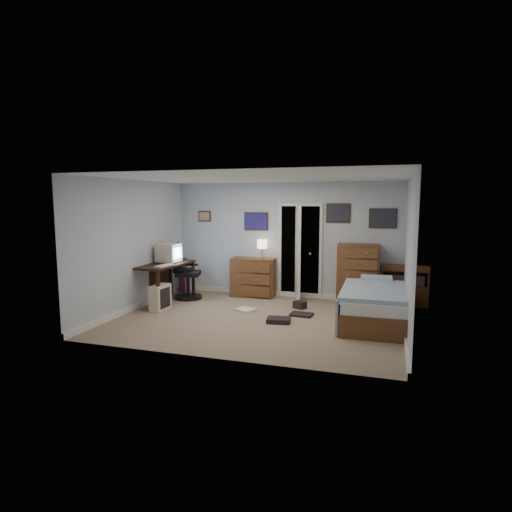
{
  "coord_description": "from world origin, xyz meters",
  "views": [
    {
      "loc": [
        2.2,
        -7.1,
        2.1
      ],
      "look_at": [
        -0.13,
        0.3,
        1.1
      ],
      "focal_mm": 30.0,
      "sensor_mm": 36.0,
      "label": 1
    }
  ],
  "objects_px": {
    "office_chair": "(185,277)",
    "bed": "(374,305)",
    "tall_dresser": "(358,274)",
    "computer_desk": "(161,272)",
    "low_dresser": "(253,277)"
  },
  "relations": [
    {
      "from": "office_chair",
      "to": "tall_dresser",
      "type": "bearing_deg",
      "value": -5.24
    },
    {
      "from": "tall_dresser",
      "to": "low_dresser",
      "type": "bearing_deg",
      "value": 175.39
    },
    {
      "from": "tall_dresser",
      "to": "bed",
      "type": "relative_size",
      "value": 0.58
    },
    {
      "from": "tall_dresser",
      "to": "bed",
      "type": "bearing_deg",
      "value": -78.15
    },
    {
      "from": "low_dresser",
      "to": "office_chair",
      "type": "bearing_deg",
      "value": -156.48
    },
    {
      "from": "tall_dresser",
      "to": "bed",
      "type": "height_order",
      "value": "tall_dresser"
    },
    {
      "from": "bed",
      "to": "office_chair",
      "type": "bearing_deg",
      "value": 169.18
    },
    {
      "from": "tall_dresser",
      "to": "bed",
      "type": "xyz_separation_m",
      "value": [
        0.38,
        -1.35,
        -0.29
      ]
    },
    {
      "from": "computer_desk",
      "to": "low_dresser",
      "type": "relative_size",
      "value": 1.53
    },
    {
      "from": "computer_desk",
      "to": "tall_dresser",
      "type": "xyz_separation_m",
      "value": [
        3.9,
        1.12,
        -0.02
      ]
    },
    {
      "from": "office_chair",
      "to": "bed",
      "type": "xyz_separation_m",
      "value": [
        3.96,
        -0.69,
        -0.14
      ]
    },
    {
      "from": "low_dresser",
      "to": "bed",
      "type": "bearing_deg",
      "value": -31.3
    },
    {
      "from": "low_dresser",
      "to": "tall_dresser",
      "type": "relative_size",
      "value": 0.78
    },
    {
      "from": "low_dresser",
      "to": "bed",
      "type": "relative_size",
      "value": 0.45
    },
    {
      "from": "low_dresser",
      "to": "tall_dresser",
      "type": "bearing_deg",
      "value": -4.37
    }
  ]
}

